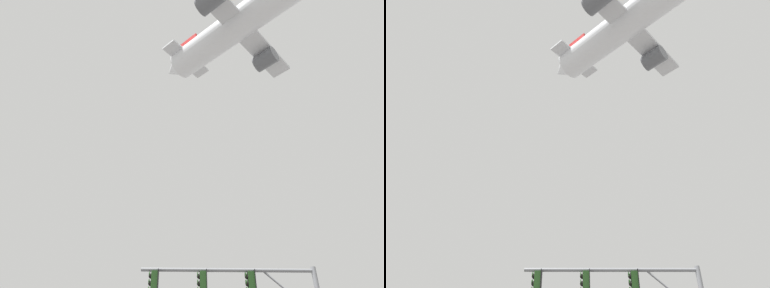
# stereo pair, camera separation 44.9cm
# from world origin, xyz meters

# --- Properties ---
(airplane) EXTENTS (22.11, 24.28, 7.98)m
(airplane) POSITION_xyz_m (9.53, 22.60, 42.45)
(airplane) COLOR white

